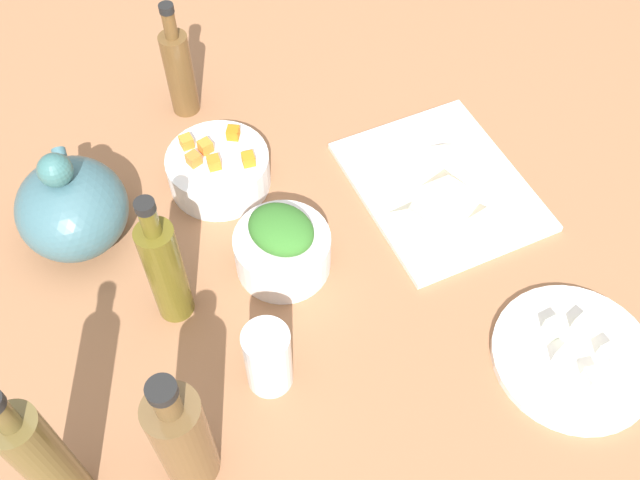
{
  "coord_description": "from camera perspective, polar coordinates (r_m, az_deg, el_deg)",
  "views": [
    {
      "loc": [
        -53.78,
        18.94,
        87.33
      ],
      "look_at": [
        0.0,
        0.0,
        8.0
      ],
      "focal_mm": 40.28,
      "sensor_mm": 36.0,
      "label": 1
    }
  ],
  "objects": [
    {
      "name": "plate_tofu",
      "position": [
        0.99,
        19.49,
        -8.73
      ],
      "size": [
        21.04,
        21.04,
        1.2
      ],
      "primitive_type": "cylinder",
      "color": "white",
      "rests_on": "tabletop"
    },
    {
      "name": "tofu_cube_3",
      "position": [
        0.97,
        18.89,
        -8.88
      ],
      "size": [
        2.87,
        2.87,
        2.2
      ],
      "primitive_type": "cube",
      "rotation": [
        0.0,
        0.0,
        0.39
      ],
      "color": "white",
      "rests_on": "plate_tofu"
    },
    {
      "name": "chopped_greens_mound",
      "position": [
        0.95,
        -3.12,
        0.85
      ],
      "size": [
        12.15,
        11.54,
        3.98
      ],
      "primitive_type": "ellipsoid",
      "rotation": [
        0.0,
        0.0,
        0.52
      ],
      "color": "#336F28",
      "rests_on": "bowl_greens"
    },
    {
      "name": "bottle_3",
      "position": [
        0.82,
        -21.08,
        -15.98
      ],
      "size": [
        4.97,
        4.97,
        26.71
      ],
      "color": "brown",
      "rests_on": "tabletop"
    },
    {
      "name": "tofu_cube_0",
      "position": [
        0.99,
        22.03,
        -8.38
      ],
      "size": [
        2.5,
        2.5,
        2.2
      ],
      "primitive_type": "cube",
      "rotation": [
        0.0,
        0.0,
        0.15
      ],
      "color": "silver",
      "rests_on": "plate_tofu"
    },
    {
      "name": "carrot_cube_3",
      "position": [
        1.05,
        -5.72,
        6.41
      ],
      "size": [
        1.89,
        1.89,
        1.8
      ],
      "primitive_type": "cube",
      "rotation": [
        0.0,
        0.0,
        1.52
      ],
      "color": "orange",
      "rests_on": "bowl_carrots"
    },
    {
      "name": "bottle_1",
      "position": [
        1.18,
        -11.13,
        13.08
      ],
      "size": [
        4.47,
        4.47,
        20.29
      ],
      "color": "brown",
      "rests_on": "tabletop"
    },
    {
      "name": "tofu_cube_2",
      "position": [
        0.97,
        20.95,
        -10.16
      ],
      "size": [
        2.44,
        2.44,
        2.2
      ],
      "primitive_type": "cube",
      "rotation": [
        0.0,
        0.0,
        3.03
      ],
      "color": "white",
      "rests_on": "plate_tofu"
    },
    {
      "name": "tofu_cube_4",
      "position": [
        0.98,
        18.16,
        -6.62
      ],
      "size": [
        2.47,
        2.47,
        2.2
      ],
      "primitive_type": "cube",
      "rotation": [
        0.0,
        0.0,
        1.7
      ],
      "color": "#E6F1CE",
      "rests_on": "plate_tofu"
    },
    {
      "name": "drinking_glass_0",
      "position": [
        0.88,
        -4.15,
        -9.36
      ],
      "size": [
        5.83,
        5.83,
        10.88
      ],
      "primitive_type": "cylinder",
      "color": "white",
      "rests_on": "tabletop"
    },
    {
      "name": "bowl_greens",
      "position": [
        0.99,
        -2.98,
        -0.92
      ],
      "size": [
        13.31,
        13.31,
        6.27
      ],
      "primitive_type": "cylinder",
      "color": "white",
      "rests_on": "tabletop"
    },
    {
      "name": "bottle_2",
      "position": [
        0.92,
        -12.22,
        -2.29
      ],
      "size": [
        4.84,
        4.84,
        22.67
      ],
      "color": "brown",
      "rests_on": "tabletop"
    },
    {
      "name": "bottle_0",
      "position": [
        0.82,
        -10.91,
        -15.15
      ],
      "size": [
        6.26,
        6.26,
        22.02
      ],
      "color": "brown",
      "rests_on": "tabletop"
    },
    {
      "name": "dumpling_2",
      "position": [
        1.14,
        9.76,
        7.09
      ],
      "size": [
        6.15,
        6.27,
        2.48
      ],
      "primitive_type": "pyramid",
      "rotation": [
        0.0,
        0.0,
        5.28
      ],
      "color": "beige",
      "rests_on": "cutting_board"
    },
    {
      "name": "carrot_cube_4",
      "position": [
        1.08,
        -9.09,
        7.37
      ],
      "size": [
        2.26,
        2.26,
        1.8
      ],
      "primitive_type": "cube",
      "rotation": [
        0.0,
        0.0,
        1.88
      ],
      "color": "orange",
      "rests_on": "bowl_carrots"
    },
    {
      "name": "tofu_cube_1",
      "position": [
        1.0,
        20.24,
        -6.37
      ],
      "size": [
        2.84,
        2.84,
        2.2
      ],
      "primitive_type": "cube",
      "rotation": [
        0.0,
        0.0,
        1.94
      ],
      "color": "white",
      "rests_on": "plate_tofu"
    },
    {
      "name": "dumpling_0",
      "position": [
        1.05,
        6.96,
        2.1
      ],
      "size": [
        6.44,
        6.35,
        2.13
      ],
      "primitive_type": "pyramid",
      "rotation": [
        0.0,
        0.0,
        2.49
      ],
      "color": "beige",
      "rests_on": "cutting_board"
    },
    {
      "name": "dumpling_1",
      "position": [
        1.07,
        13.03,
        2.13
      ],
      "size": [
        4.79,
        4.67,
        2.74
      ],
      "primitive_type": "pyramid",
      "rotation": [
        0.0,
        0.0,
        2.92
      ],
      "color": "beige",
      "rests_on": "cutting_board"
    },
    {
      "name": "carrot_cube_5",
      "position": [
        1.09,
        -10.56,
        7.68
      ],
      "size": [
        2.05,
        2.05,
        1.8
      ],
      "primitive_type": "cube",
      "rotation": [
        0.0,
        0.0,
        0.15
      ],
      "color": "orange",
      "rests_on": "bowl_carrots"
    },
    {
      "name": "carrot_cube_1",
      "position": [
        1.06,
        -8.43,
        6.1
      ],
      "size": [
        1.82,
        1.82,
        1.8
      ],
      "primitive_type": "cube",
      "rotation": [
        0.0,
        0.0,
        1.56
      ],
      "color": "orange",
      "rests_on": "bowl_carrots"
    },
    {
      "name": "tabletop",
      "position": [
        1.03,
        0.0,
        -2.11
      ],
      "size": [
        190.0,
        190.0,
        3.0
      ],
      "primitive_type": "cube",
      "color": "#986543",
      "rests_on": "ground"
    },
    {
      "name": "bowl_carrots",
      "position": [
        1.09,
        -8.04,
        5.52
      ],
      "size": [
        15.34,
        15.34,
        5.69
      ],
      "primitive_type": "cylinder",
      "color": "white",
      "rests_on": "tabletop"
    },
    {
      "name": "carrot_cube_0",
      "position": [
        1.09,
        -6.92,
        8.45
      ],
      "size": [
        2.41,
        2.41,
        1.8
      ],
      "primitive_type": "cube",
      "rotation": [
        0.0,
        0.0,
        1.11
      ],
      "color": "orange",
      "rests_on": "bowl_carrots"
    },
    {
      "name": "carrot_cube_2",
      "position": [
        1.06,
        -10.0,
        6.35
      ],
      "size": [
        2.36,
        2.36,
        1.8
      ],
      "primitive_type": "cube",
      "rotation": [
        0.0,
        0.0,
        0.4
      ],
      "color": "orange",
      "rests_on": "bowl_carrots"
    },
    {
      "name": "teapot",
      "position": [
        1.05,
        -19.11,
        2.49
      ],
      "size": [
        17.92,
        15.28,
        16.44
      ],
      "color": "#3D646E",
      "rests_on": "tabletop"
    },
    {
      "name": "dumpling_3",
      "position": [
        1.09,
        10.06,
        4.61
      ],
      "size": [
        7.19,
        7.3,
        2.9
      ],
      "primitive_type": "pyramid",
      "rotation": [
        0.0,
        0.0,
        1.19
      ],
      "color": "beige",
      "rests_on": "cutting_board"
    },
    {
      "name": "cutting_board",
      "position": [
        1.11,
        9.52,
        4.27
      ],
      "size": [
        31.29,
        26.6,
        1.0
      ],
      "primitive_type": "cube",
      "rotation": [
        0.0,
        0.0,
        0.09
      ],
      "color": "white",
      "rests_on": "tabletop"
    }
  ]
}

